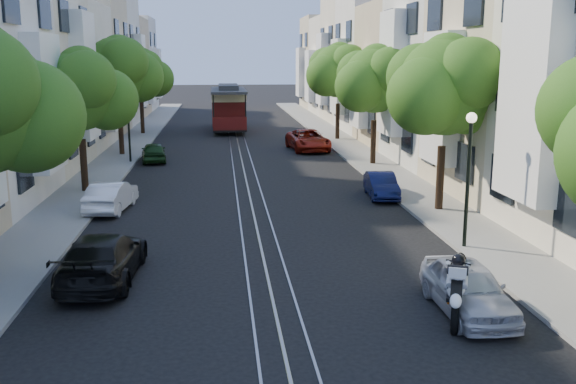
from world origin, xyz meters
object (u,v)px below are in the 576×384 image
object	(u,v)px
cable_car	(229,106)
tree_e_d	(339,72)
lamp_west	(128,113)
parked_car_e_mid	(381,185)
parked_car_w_near	(103,258)
tree_e_b	(446,89)
tree_w_c	(119,71)
parked_car_w_far	(154,152)
parked_car_w_mid	(111,196)
tree_w_d	(141,75)
tree_e_c	(376,82)
parked_car_e_far	(308,140)
lamp_east	(469,160)
sportbike_rider	(457,285)
tree_w_b	(80,93)
parked_car_e_near	(468,288)

from	to	relation	value
cable_car	tree_e_d	bearing A→B (deg)	-43.42
lamp_west	cable_car	bearing A→B (deg)	70.37
parked_car_e_mid	parked_car_w_near	bearing A→B (deg)	-132.20
tree_e_b	parked_car_w_near	bearing A→B (deg)	-150.08
tree_w_c	parked_car_w_far	xyz separation A→B (m)	(2.10, -2.52, -4.50)
tree_e_b	parked_car_w_mid	size ratio (longest dim) A/B	1.88
tree_w_d	parked_car_w_far	world-z (taller)	tree_w_d
cable_car	parked_car_w_far	bearing A→B (deg)	-106.26
tree_e_c	tree_e_d	size ratio (longest dim) A/B	0.95
tree_w_d	parked_car_w_mid	size ratio (longest dim) A/B	1.83
parked_car_e_far	tree_w_c	bearing A→B (deg)	-179.36
tree_e_b	tree_w_c	world-z (taller)	tree_w_c
tree_e_c	lamp_west	size ratio (longest dim) A/B	1.57
tree_w_c	cable_car	size ratio (longest dim) A/B	0.80
cable_car	parked_car_w_far	size ratio (longest dim) A/B	2.66
tree_w_c	parked_car_w_mid	xyz separation A→B (m)	(1.64, -14.49, -4.48)
tree_e_c	cable_car	distance (m)	20.03
tree_w_c	tree_e_b	bearing A→B (deg)	-48.01
lamp_west	parked_car_e_mid	world-z (taller)	lamp_west
lamp_west	cable_car	xyz separation A→B (m)	(5.80, 16.26, -0.84)
lamp_east	parked_car_w_near	bearing A→B (deg)	-170.79
sportbike_rider	parked_car_w_far	distance (m)	25.41
tree_e_b	cable_car	size ratio (longest dim) A/B	0.76
tree_e_c	lamp_east	distance (m)	16.10
tree_e_b	tree_w_b	bearing A→B (deg)	160.85
parked_car_e_mid	parked_car_e_far	distance (m)	14.44
tree_e_c	sportbike_rider	bearing A→B (deg)	-98.56
cable_car	parked_car_e_far	world-z (taller)	cable_car
lamp_east	lamp_west	world-z (taller)	same
parked_car_e_near	parked_car_w_mid	size ratio (longest dim) A/B	1.00
sportbike_rider	parked_car_w_mid	size ratio (longest dim) A/B	0.61
parked_car_e_mid	parked_car_e_far	size ratio (longest dim) A/B	0.67
parked_car_w_far	parked_car_w_mid	bearing A→B (deg)	80.86
parked_car_e_mid	parked_car_w_near	world-z (taller)	parked_car_w_near
lamp_east	parked_car_w_mid	distance (m)	13.65
tree_w_d	parked_car_e_far	xyz separation A→B (m)	(11.54, -9.85, -3.93)
cable_car	parked_car_w_near	bearing A→B (deg)	-96.42
tree_e_d	parked_car_w_far	xyz separation A→B (m)	(-12.30, -8.52, -4.30)
parked_car_w_near	lamp_east	bearing A→B (deg)	-168.23
cable_car	lamp_east	bearing A→B (deg)	-79.01
parked_car_w_far	tree_e_d	bearing A→B (deg)	-152.24
parked_car_e_near	tree_e_c	bearing A→B (deg)	82.36
tree_w_d	lamp_east	xyz separation A→B (m)	(13.44, -31.98, -1.75)
parked_car_e_near	parked_car_w_far	distance (m)	25.20
lamp_west	parked_car_w_mid	size ratio (longest dim) A/B	1.17
tree_e_b	tree_w_b	xyz separation A→B (m)	(-14.40, 5.00, -0.34)
parked_car_e_far	tree_e_c	bearing A→B (deg)	-70.14
parked_car_e_far	parked_car_w_mid	size ratio (longest dim) A/B	1.36
tree_w_b	lamp_east	size ratio (longest dim) A/B	1.51
sportbike_rider	parked_car_e_far	distance (m)	27.40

